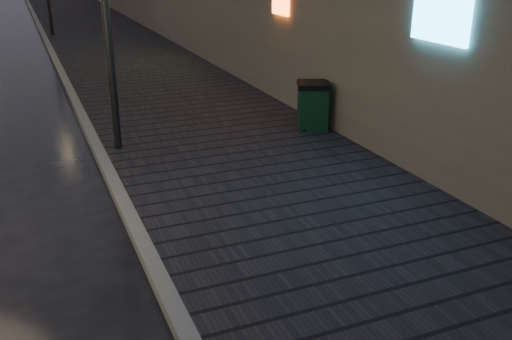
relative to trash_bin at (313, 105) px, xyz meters
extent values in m
cube|color=black|center=(-1.88, 15.30, -0.57)|extent=(4.60, 58.00, 0.15)
cube|color=slate|center=(-4.28, 15.30, -0.57)|extent=(0.20, 58.00, 0.15)
cylinder|color=black|center=(-3.93, 0.30, 2.00)|extent=(0.14, 0.14, 5.00)
cube|color=black|center=(0.00, 0.00, -0.06)|extent=(0.78, 0.78, 0.87)
cube|color=black|center=(0.00, 0.00, 0.43)|extent=(0.84, 0.84, 0.11)
camera|label=1|loc=(-5.43, -10.02, 3.01)|focal=40.00mm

